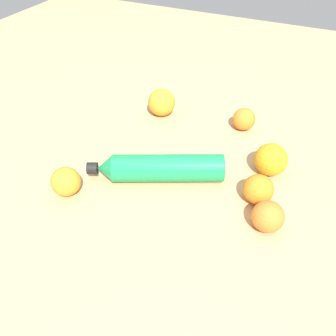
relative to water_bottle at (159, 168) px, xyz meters
name	(u,v)px	position (x,y,z in m)	size (l,w,h in m)	color
ground_plane	(163,170)	(-0.03, -0.01, -0.03)	(2.40, 2.40, 0.00)	tan
water_bottle	(159,168)	(0.00, 0.00, 0.00)	(0.18, 0.31, 0.07)	#198C4C
orange_0	(268,216)	(0.04, 0.26, 0.00)	(0.07, 0.07, 0.07)	orange
orange_1	(66,182)	(0.13, -0.17, 0.00)	(0.07, 0.07, 0.07)	orange
orange_2	(271,159)	(-0.13, 0.23, 0.01)	(0.08, 0.08, 0.08)	orange
orange_3	(244,119)	(-0.29, 0.12, 0.00)	(0.06, 0.06, 0.06)	orange
orange_4	(258,189)	(-0.03, 0.23, 0.00)	(0.07, 0.07, 0.07)	orange
orange_5	(162,102)	(-0.26, -0.12, 0.01)	(0.08, 0.08, 0.08)	orange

